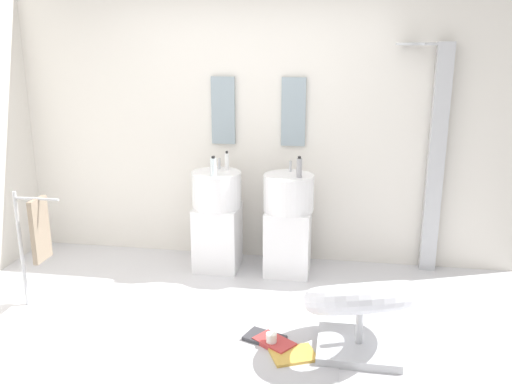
{
  "coord_description": "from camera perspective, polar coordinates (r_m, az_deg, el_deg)",
  "views": [
    {
      "loc": [
        0.8,
        -3.39,
        2.07
      ],
      "look_at": [
        0.15,
        0.55,
        0.95
      ],
      "focal_mm": 38.41,
      "sensor_mm": 36.0,
      "label": 1
    }
  ],
  "objects": [
    {
      "name": "towel_rack",
      "position": [
        4.57,
        -21.86,
        -3.9
      ],
      "size": [
        0.37,
        0.22,
        0.95
      ],
      "color": "#B7BABF",
      "rests_on": "ground_plane"
    },
    {
      "name": "magazine_charcoal",
      "position": [
        4.02,
        0.91,
        -14.96
      ],
      "size": [
        0.32,
        0.26,
        0.03
      ],
      "primitive_type": "cube",
      "rotation": [
        0.0,
        0.0,
        -0.36
      ],
      "color": "#38383D",
      "rests_on": "area_rug"
    },
    {
      "name": "pedestal_sink_left",
      "position": [
        5.04,
        -4.06,
        -2.73
      ],
      "size": [
        0.45,
        0.45,
        1.02
      ],
      "color": "white",
      "rests_on": "ground_plane"
    },
    {
      "name": "coffee_mug",
      "position": [
        3.93,
        1.61,
        -15.13
      ],
      "size": [
        0.07,
        0.07,
        0.1
      ],
      "primitive_type": "cylinder",
      "color": "white",
      "rests_on": "area_rug"
    },
    {
      "name": "rear_partition",
      "position": [
        5.16,
        0.34,
        7.08
      ],
      "size": [
        4.8,
        0.1,
        2.6
      ],
      "primitive_type": "cube",
      "color": "silver",
      "rests_on": "ground_plane"
    },
    {
      "name": "soap_bottle_clear",
      "position": [
        4.75,
        -4.46,
        2.62
      ],
      "size": [
        0.05,
        0.05,
        0.18
      ],
      "color": "silver",
      "rests_on": "pedestal_sink_left"
    },
    {
      "name": "pedestal_sink_right",
      "position": [
        4.94,
        3.36,
        -3.12
      ],
      "size": [
        0.45,
        0.45,
        1.02
      ],
      "color": "white",
      "rests_on": "ground_plane"
    },
    {
      "name": "vanity_mirror_left",
      "position": [
        5.14,
        -3.43,
        8.47
      ],
      "size": [
        0.22,
        0.03,
        0.62
      ],
      "primitive_type": "cube",
      "color": "#8C9EA8"
    },
    {
      "name": "soap_bottle_white",
      "position": [
        4.98,
        -3.05,
        3.22
      ],
      "size": [
        0.04,
        0.04,
        0.17
      ],
      "color": "white",
      "rests_on": "pedestal_sink_left"
    },
    {
      "name": "shower_column",
      "position": [
        5.08,
        18.12,
        3.64
      ],
      "size": [
        0.49,
        0.24,
        2.05
      ],
      "color": "#B7BABF",
      "rests_on": "ground_plane"
    },
    {
      "name": "lounge_chair",
      "position": [
        3.82,
        10.83,
        -11.4
      ],
      "size": [
        1.0,
        1.01,
        0.65
      ],
      "color": "#B7BABF",
      "rests_on": "ground_plane"
    },
    {
      "name": "vanity_mirror_right",
      "position": [
        5.04,
        3.93,
        8.32
      ],
      "size": [
        0.22,
        0.03,
        0.62
      ],
      "primitive_type": "cube",
      "color": "#8C9EA8"
    },
    {
      "name": "magazine_red",
      "position": [
        3.96,
        1.92,
        -15.4
      ],
      "size": [
        0.32,
        0.3,
        0.03
      ],
      "primitive_type": "cube",
      "rotation": [
        0.0,
        0.0,
        -0.61
      ],
      "color": "#B73838",
      "rests_on": "area_rug"
    },
    {
      "name": "magazine_ochre",
      "position": [
        3.85,
        3.91,
        -16.56
      ],
      "size": [
        0.35,
        0.31,
        0.02
      ],
      "primitive_type": "cube",
      "rotation": [
        0.0,
        0.0,
        0.42
      ],
      "color": "gold",
      "rests_on": "area_rug"
    },
    {
      "name": "soap_bottle_grey",
      "position": [
        4.7,
        4.52,
        2.53
      ],
      "size": [
        0.05,
        0.05,
        0.19
      ],
      "color": "#99999E",
      "rests_on": "pedestal_sink_right"
    },
    {
      "name": "ground_plane",
      "position": [
        4.07,
        -3.47,
        -15.32
      ],
      "size": [
        4.8,
        3.6,
        0.04
      ],
      "primitive_type": "cube",
      "color": "silver"
    },
    {
      "name": "area_rug",
      "position": [
        3.88,
        0.57,
        -16.49
      ],
      "size": [
        1.05,
        0.89,
        0.01
      ],
      "primitive_type": "cube",
      "color": "#B2B2B7",
      "rests_on": "ground_plane"
    }
  ]
}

